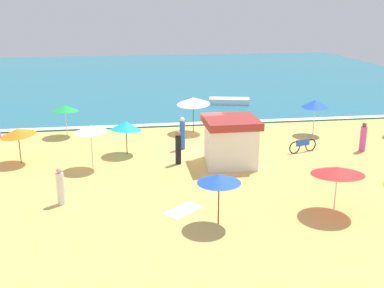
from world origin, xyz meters
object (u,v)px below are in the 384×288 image
(beach_umbrella_8, at_px, (126,126))
(beachgoer_3, at_px, (182,134))
(beach_umbrella_4, at_px, (219,179))
(beach_umbrella_9, at_px, (18,132))
(small_boat_0, at_px, (229,101))
(beach_umbrella_7, at_px, (193,101))
(parked_bicycle, at_px, (303,145))
(beach_umbrella_1, at_px, (338,171))
(beachgoer_0, at_px, (61,187))
(beachgoer_6, at_px, (178,148))
(beach_umbrella_3, at_px, (65,108))
(beachgoer_5, at_px, (363,138))
(beach_umbrella_5, at_px, (315,104))
(lifeguard_cabana, at_px, (230,141))
(beach_umbrella_6, at_px, (91,129))

(beach_umbrella_8, distance_m, beachgoer_3, 3.27)
(beach_umbrella_4, xyz_separation_m, beach_umbrella_9, (-8.80, 8.52, -0.17))
(small_boat_0, bearing_deg, beach_umbrella_7, -118.18)
(beach_umbrella_7, xyz_separation_m, parked_bicycle, (5.44, -5.11, -1.68))
(beach_umbrella_1, distance_m, beachgoer_0, 11.22)
(beach_umbrella_9, bearing_deg, beachgoer_6, -9.64)
(beachgoer_0, bearing_deg, parked_bicycle, 22.64)
(beach_umbrella_3, distance_m, beach_umbrella_8, 5.66)
(beach_umbrella_3, distance_m, small_boat_0, 14.44)
(beachgoer_5, height_order, beachgoer_6, beachgoer_6)
(beach_umbrella_5, distance_m, small_boat_0, 10.23)
(beach_umbrella_4, distance_m, beachgoer_0, 6.80)
(beach_umbrella_4, distance_m, beach_umbrella_5, 14.32)
(beachgoer_0, bearing_deg, beach_umbrella_5, 30.62)
(beach_umbrella_8, xyz_separation_m, beachgoer_6, (2.62, -2.06, -0.76))
(lifeguard_cabana, bearing_deg, beachgoer_6, 172.19)
(beach_umbrella_3, xyz_separation_m, beachgoer_5, (16.86, -5.76, -1.01))
(beach_umbrella_5, bearing_deg, beach_umbrella_4, -126.69)
(beach_umbrella_6, distance_m, small_boat_0, 17.37)
(beach_umbrella_8, distance_m, beachgoer_5, 13.29)
(beach_umbrella_4, xyz_separation_m, parked_bicycle, (6.52, 8.07, -1.47))
(beachgoer_5, xyz_separation_m, small_boat_0, (-4.63, 13.30, -0.46))
(parked_bicycle, xyz_separation_m, beachgoer_5, (3.40, -0.35, 0.40))
(beachgoer_3, bearing_deg, beach_umbrella_7, 71.60)
(beachgoer_6, bearing_deg, beach_umbrella_1, -51.28)
(beach_umbrella_7, height_order, beachgoer_0, beach_umbrella_7)
(beach_umbrella_6, relative_size, small_boat_0, 0.65)
(beachgoer_6, relative_size, small_boat_0, 0.51)
(beachgoer_0, distance_m, beachgoer_5, 16.75)
(lifeguard_cabana, xyz_separation_m, beach_umbrella_1, (2.78, -6.43, 0.53))
(lifeguard_cabana, height_order, beach_umbrella_6, lifeguard_cabana)
(beach_umbrella_3, bearing_deg, beach_umbrella_1, -48.23)
(beach_umbrella_6, bearing_deg, beach_umbrella_1, -34.78)
(beachgoer_5, relative_size, small_boat_0, 0.48)
(beach_umbrella_1, distance_m, small_boat_0, 20.75)
(lifeguard_cabana, height_order, beach_umbrella_1, lifeguard_cabana)
(beachgoer_0, bearing_deg, beachgoer_5, 17.07)
(lifeguard_cabana, xyz_separation_m, beachgoer_5, (7.89, 0.96, -0.46))
(beach_umbrella_1, height_order, beach_umbrella_6, beach_umbrella_6)
(lifeguard_cabana, relative_size, beach_umbrella_4, 1.26)
(beach_umbrella_9, height_order, beachgoer_0, beach_umbrella_9)
(beachgoer_3, bearing_deg, beach_umbrella_6, -153.42)
(beachgoer_3, xyz_separation_m, small_boat_0, (5.39, 11.41, -0.59))
(beach_umbrella_3, height_order, beachgoer_6, beach_umbrella_3)
(lifeguard_cabana, distance_m, beachgoer_0, 9.05)
(beach_umbrella_3, relative_size, beach_umbrella_8, 0.93)
(beach_umbrella_4, distance_m, beach_umbrella_6, 8.75)
(beachgoer_5, relative_size, beachgoer_6, 0.94)
(parked_bicycle, relative_size, small_boat_0, 0.51)
(beach_umbrella_7, relative_size, beachgoer_3, 1.57)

